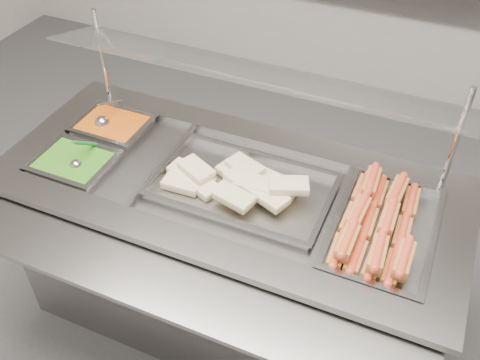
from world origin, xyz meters
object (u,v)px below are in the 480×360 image
at_px(ladle, 103,122).
at_px(sneeze_guard, 251,75).
at_px(pan_wraps, 242,190).
at_px(steam_counter, 230,255).
at_px(serving_spoon, 78,162).
at_px(pan_hotdogs, 383,234).

bearing_deg(ladle, sneeze_guard, 7.64).
distance_m(pan_wraps, ladle, 0.68).
distance_m(sneeze_guard, pan_wraps, 0.41).
height_order(sneeze_guard, ladle, sneeze_guard).
bearing_deg(steam_counter, serving_spoon, -165.98).
distance_m(pan_hotdogs, ladle, 1.18).
distance_m(sneeze_guard, ladle, 0.70).
height_order(sneeze_guard, serving_spoon, sneeze_guard).
xyz_separation_m(sneeze_guard, serving_spoon, (-0.55, -0.33, -0.32)).
height_order(sneeze_guard, pan_hotdogs, sneeze_guard).
bearing_deg(pan_hotdogs, pan_wraps, -179.68).
xyz_separation_m(steam_counter, sneeze_guard, (-0.00, 0.20, 0.73)).
bearing_deg(sneeze_guard, serving_spoon, -148.75).
bearing_deg(serving_spoon, steam_counter, 14.02).
xyz_separation_m(sneeze_guard, pan_wraps, (0.06, -0.20, -0.35)).
bearing_deg(serving_spoon, sneeze_guard, 31.25).
bearing_deg(serving_spoon, pan_wraps, 12.84).
bearing_deg(pan_hotdogs, serving_spoon, -172.78).
xyz_separation_m(steam_counter, ladle, (-0.62, 0.11, 0.41)).
bearing_deg(pan_hotdogs, steam_counter, -179.68).
bearing_deg(ladle, pan_hotdogs, -5.37).
relative_size(sneeze_guard, pan_wraps, 2.42).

